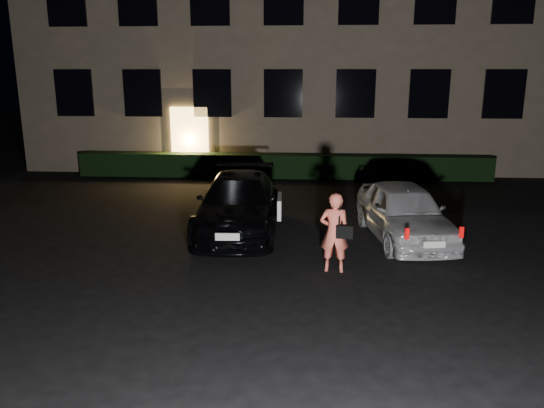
{
  "coord_description": "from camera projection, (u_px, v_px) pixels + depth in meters",
  "views": [
    {
      "loc": [
        0.97,
        -8.63,
        3.81
      ],
      "look_at": [
        0.22,
        2.0,
        1.12
      ],
      "focal_mm": 35.0,
      "sensor_mm": 36.0,
      "label": 1
    }
  ],
  "objects": [
    {
      "name": "man",
      "position": [
        335.0,
        232.0,
        10.19
      ],
      "size": [
        0.65,
        0.41,
        1.57
      ],
      "rotation": [
        0.0,
        0.0,
        3.07
      ],
      "color": "#FD6E57",
      "rests_on": "ground"
    },
    {
      "name": "sedan",
      "position": [
        239.0,
        203.0,
        12.89
      ],
      "size": [
        2.15,
        4.79,
        1.35
      ],
      "rotation": [
        0.0,
        0.0,
        0.04
      ],
      "color": "black",
      "rests_on": "ground"
    },
    {
      "name": "building",
      "position": [
        288.0,
        17.0,
        22.37
      ],
      "size": [
        20.0,
        8.11,
        12.0
      ],
      "color": "brown",
      "rests_on": "ground"
    },
    {
      "name": "hatch",
      "position": [
        404.0,
        212.0,
        12.18
      ],
      "size": [
        2.12,
        4.06,
        1.32
      ],
      "rotation": [
        0.0,
        0.0,
        0.15
      ],
      "color": "silver",
      "rests_on": "ground"
    },
    {
      "name": "hedge",
      "position": [
        282.0,
        166.0,
        19.4
      ],
      "size": [
        15.0,
        0.7,
        0.85
      ],
      "primitive_type": "cube",
      "color": "black",
      "rests_on": "ground"
    },
    {
      "name": "ground",
      "position": [
        252.0,
        293.0,
        9.34
      ],
      "size": [
        80.0,
        80.0,
        0.0
      ],
      "primitive_type": "plane",
      "color": "black",
      "rests_on": "ground"
    }
  ]
}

